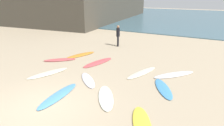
% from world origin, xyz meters
% --- Properties ---
extents(ground_plane, '(120.00, 120.00, 0.00)m').
position_xyz_m(ground_plane, '(0.00, 0.00, 0.00)').
color(ground_plane, tan).
extents(ocean_water, '(120.00, 40.00, 0.08)m').
position_xyz_m(ocean_water, '(0.00, 36.00, 0.04)').
color(ocean_water, '#426675').
rests_on(ocean_water, ground_plane).
extents(surfboard_0, '(1.51, 2.05, 0.07)m').
position_xyz_m(surfboard_0, '(3.62, 3.73, 0.04)').
color(surfboard_0, '#4792D3').
rests_on(surfboard_0, ground_plane).
extents(surfboard_1, '(1.03, 2.47, 0.07)m').
position_xyz_m(surfboard_1, '(-0.86, 5.28, 0.04)').
color(surfboard_1, '#E3545A').
rests_on(surfboard_1, ground_plane).
extents(surfboard_2, '(1.69, 2.07, 0.08)m').
position_xyz_m(surfboard_2, '(1.79, 1.80, 0.04)').
color(surfboard_2, white).
rests_on(surfboard_2, ground_plane).
extents(surfboard_3, '(1.13, 2.43, 0.06)m').
position_xyz_m(surfboard_3, '(2.11, 5.02, 0.03)').
color(surfboard_3, silver).
rests_on(surfboard_3, ground_plane).
extents(surfboard_4, '(1.21, 2.36, 0.06)m').
position_xyz_m(surfboard_4, '(-2.22, 2.50, 0.03)').
color(surfboard_4, '#ECE8CA').
rests_on(surfboard_4, ground_plane).
extents(surfboard_5, '(1.21, 2.34, 0.09)m').
position_xyz_m(surfboard_5, '(-2.77, 6.01, 0.04)').
color(surfboard_5, orange).
rests_on(surfboard_5, ground_plane).
extents(surfboard_6, '(1.79, 1.67, 0.08)m').
position_xyz_m(surfboard_6, '(0.15, 2.83, 0.04)').
color(surfboard_6, white).
rests_on(surfboard_6, ground_plane).
extents(surfboard_7, '(1.42, 1.97, 0.08)m').
position_xyz_m(surfboard_7, '(3.68, 0.93, 0.04)').
color(surfboard_7, yellow).
rests_on(surfboard_7, ground_plane).
extents(surfboard_8, '(0.81, 2.47, 0.08)m').
position_xyz_m(surfboard_8, '(0.00, 0.96, 0.04)').
color(surfboard_8, '#5499D2').
rests_on(surfboard_8, ground_plane).
extents(surfboard_9, '(1.84, 1.71, 0.09)m').
position_xyz_m(surfboard_9, '(-3.27, 4.48, 0.04)').
color(surfboard_9, '#D25459').
rests_on(surfboard_9, ground_plane).
extents(surfboard_10, '(2.00, 2.23, 0.07)m').
position_xyz_m(surfboard_10, '(3.68, 5.59, 0.04)').
color(surfboard_10, white).
rests_on(surfboard_10, ground_plane).
extents(beachgoer_near, '(0.37, 0.37, 1.70)m').
position_xyz_m(beachgoer_near, '(-1.74, 9.60, 0.94)').
color(beachgoer_near, black).
rests_on(beachgoer_near, ground_plane).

